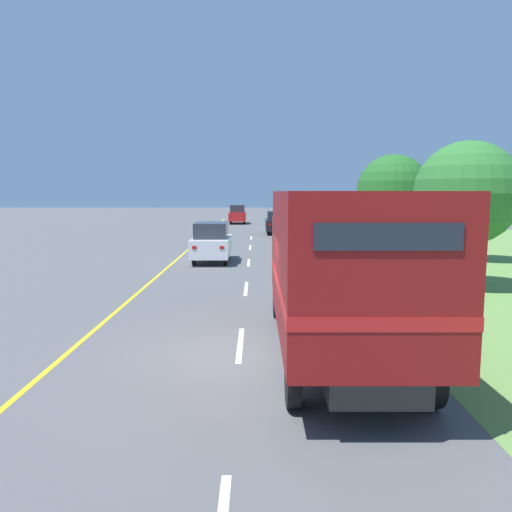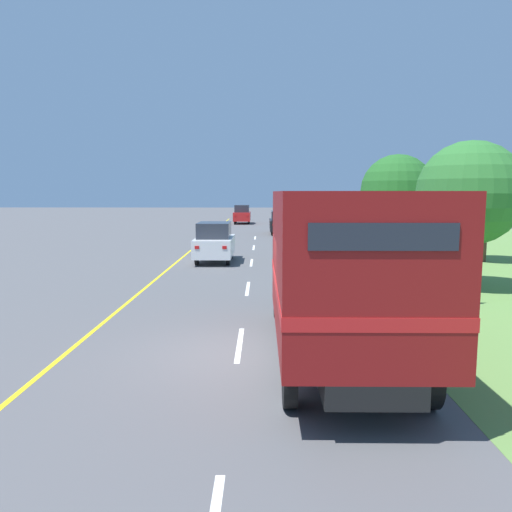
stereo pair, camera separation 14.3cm
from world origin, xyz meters
The scene contains 17 objects.
ground_plane centered at (0.00, 0.00, 0.00)m, with size 200.00×200.00×0.00m, color #515154.
grass_shoulder centered at (13.70, 19.38, 0.00)m, with size 20.00×69.42×0.01m, color #608942.
edge_line_yellow centered at (-3.70, 19.38, 0.00)m, with size 0.12×69.42×0.01m, color yellow.
centre_dash_near centered at (0.00, 0.68, 0.00)m, with size 0.12×2.60×0.01m, color white.
centre_dash_mid_a centered at (0.00, 7.28, 0.00)m, with size 0.12×2.60×0.01m, color white.
centre_dash_mid_b centered at (0.00, 13.88, 0.00)m, with size 0.12×2.60×0.01m, color white.
centre_dash_far centered at (0.00, 20.48, 0.00)m, with size 0.12×2.60×0.01m, color white.
centre_dash_farthest centered at (0.00, 27.08, 0.00)m, with size 0.12×2.60×0.01m, color white.
horse_trailer_truck centered at (2.06, -0.26, 1.94)m, with size 2.60×7.90×3.46m.
lead_car_white centered at (-1.83, 14.15, 0.98)m, with size 1.80×3.91×1.96m.
lead_car_black_ahead centered at (2.06, 30.82, 0.95)m, with size 1.80×4.36×1.88m.
lead_car_red_ahead centered at (-1.65, 44.05, 1.02)m, with size 1.80×4.15×2.04m.
highway_sign centered at (5.53, 4.34, 1.91)m, with size 1.91×0.09×3.07m.
roadside_tree_near centered at (7.86, 7.52, 3.39)m, with size 3.69×3.69×5.24m.
roadside_tree_mid centered at (11.46, 14.38, 3.75)m, with size 3.27×3.27×5.41m.
roadside_tree_far centered at (9.48, 23.13, 3.52)m, with size 4.78×4.78×5.91m.
delineator_post centered at (4.50, -0.12, 0.51)m, with size 0.08×0.08×0.95m.
Camera 1 is at (0.36, -10.32, 3.45)m, focal length 35.00 mm.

